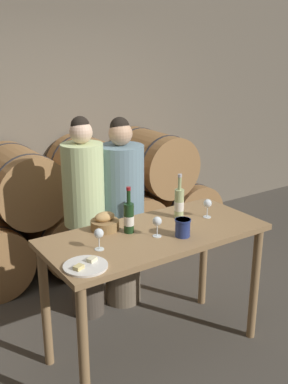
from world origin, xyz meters
TOP-DOWN VIEW (x-y plane):
  - ground_plane at (0.00, 0.00)m, footprint 10.00×10.00m
  - stone_wall_back at (0.00, 2.21)m, footprint 10.00×0.12m
  - barrel_stack at (0.00, 1.66)m, footprint 3.71×0.85m
  - tasting_table at (0.00, 0.00)m, footprint 1.55×0.70m
  - person_left at (-0.18, 0.72)m, footprint 0.32×0.32m
  - person_right at (0.16, 0.72)m, footprint 0.37×0.37m
  - wine_bottle_red at (-0.15, 0.10)m, footprint 0.07×0.07m
  - wine_bottle_white at (0.30, 0.13)m, footprint 0.07×0.07m
  - blue_crock at (0.11, -0.16)m, footprint 0.11×0.11m
  - bread_basket at (-0.26, 0.23)m, footprint 0.20×0.20m
  - cheese_plate at (-0.63, -0.19)m, footprint 0.26×0.26m
  - wine_glass_far_left at (-0.45, -0.03)m, footprint 0.06×0.06m
  - wine_glass_left at (-0.03, -0.07)m, footprint 0.06×0.06m
  - wine_glass_center at (0.48, 0.01)m, footprint 0.06×0.06m

SIDE VIEW (x-z plane):
  - ground_plane at x=0.00m, z-range 0.00..0.00m
  - barrel_stack at x=0.00m, z-range -0.04..1.24m
  - tasting_table at x=0.00m, z-range 0.33..1.28m
  - person_right at x=0.16m, z-range 0.00..1.63m
  - person_left at x=-0.18m, z-range 0.02..1.68m
  - cheese_plate at x=-0.63m, z-range 0.94..0.98m
  - bread_basket at x=-0.26m, z-range 0.93..1.06m
  - blue_crock at x=0.11m, z-range 0.96..1.08m
  - wine_glass_far_left at x=-0.45m, z-range 0.98..1.12m
  - wine_glass_left at x=-0.03m, z-range 0.98..1.12m
  - wine_glass_center at x=0.48m, z-range 0.98..1.12m
  - wine_bottle_red at x=-0.15m, z-range 0.90..1.22m
  - wine_bottle_white at x=0.30m, z-range 0.90..1.23m
  - stone_wall_back at x=0.00m, z-range 0.00..3.20m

